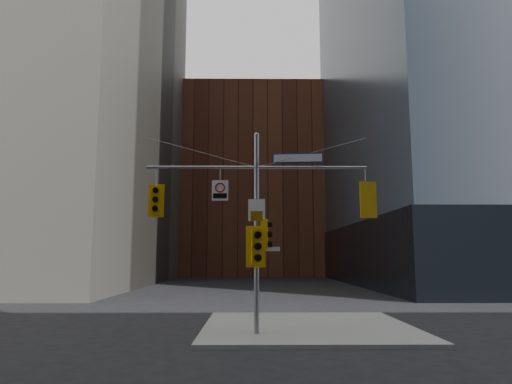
{
  "coord_description": "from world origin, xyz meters",
  "views": [
    {
      "loc": [
        -0.18,
        -14.26,
        2.8
      ],
      "look_at": [
        -0.02,
        2.0,
        5.1
      ],
      "focal_mm": 32.0,
      "sensor_mm": 36.0,
      "label": 1
    }
  ],
  "objects_px": {
    "traffic_light_east_arm": "(366,200)",
    "regulatory_sign_arm": "(220,190)",
    "traffic_light_pole_side": "(266,234)",
    "traffic_light_pole_front": "(257,246)",
    "traffic_light_west_arm": "(156,200)",
    "street_sign_blade": "(298,158)",
    "signal_assembly": "(257,211)"
  },
  "relations": [
    {
      "from": "traffic_light_west_arm",
      "to": "street_sign_blade",
      "type": "bearing_deg",
      "value": -7.49
    },
    {
      "from": "signal_assembly",
      "to": "street_sign_blade",
      "type": "height_order",
      "value": "signal_assembly"
    },
    {
      "from": "traffic_light_east_arm",
      "to": "traffic_light_pole_front",
      "type": "relative_size",
      "value": 0.9
    },
    {
      "from": "signal_assembly",
      "to": "traffic_light_pole_front",
      "type": "bearing_deg",
      "value": -90.24
    },
    {
      "from": "traffic_light_pole_front",
      "to": "traffic_light_east_arm",
      "type": "bearing_deg",
      "value": -5.15
    },
    {
      "from": "street_sign_blade",
      "to": "traffic_light_west_arm",
      "type": "bearing_deg",
      "value": -174.08
    },
    {
      "from": "signal_assembly",
      "to": "traffic_light_east_arm",
      "type": "xyz_separation_m",
      "value": [
        3.95,
        0.0,
        0.38
      ]
    },
    {
      "from": "traffic_light_east_arm",
      "to": "regulatory_sign_arm",
      "type": "height_order",
      "value": "regulatory_sign_arm"
    },
    {
      "from": "regulatory_sign_arm",
      "to": "traffic_light_pole_front",
      "type": "bearing_deg",
      "value": -7.3
    },
    {
      "from": "traffic_light_east_arm",
      "to": "traffic_light_pole_front",
      "type": "bearing_deg",
      "value": -6.47
    },
    {
      "from": "traffic_light_west_arm",
      "to": "traffic_light_pole_side",
      "type": "relative_size",
      "value": 1.13
    },
    {
      "from": "traffic_light_west_arm",
      "to": "traffic_light_pole_side",
      "type": "distance_m",
      "value": 4.13
    },
    {
      "from": "traffic_light_east_arm",
      "to": "traffic_light_pole_side",
      "type": "distance_m",
      "value": 3.83
    },
    {
      "from": "traffic_light_east_arm",
      "to": "traffic_light_pole_side",
      "type": "bearing_deg",
      "value": -10.35
    },
    {
      "from": "traffic_light_east_arm",
      "to": "traffic_light_pole_front",
      "type": "distance_m",
      "value": 4.3
    },
    {
      "from": "regulatory_sign_arm",
      "to": "traffic_light_pole_side",
      "type": "bearing_deg",
      "value": 4.05
    },
    {
      "from": "traffic_light_west_arm",
      "to": "traffic_light_east_arm",
      "type": "height_order",
      "value": "traffic_light_east_arm"
    },
    {
      "from": "signal_assembly",
      "to": "regulatory_sign_arm",
      "type": "bearing_deg",
      "value": -179.12
    },
    {
      "from": "street_sign_blade",
      "to": "traffic_light_east_arm",
      "type": "bearing_deg",
      "value": 5.97
    },
    {
      "from": "signal_assembly",
      "to": "traffic_light_pole_side",
      "type": "distance_m",
      "value": 0.9
    },
    {
      "from": "regulatory_sign_arm",
      "to": "signal_assembly",
      "type": "bearing_deg",
      "value": 4.15
    },
    {
      "from": "traffic_light_pole_side",
      "to": "regulatory_sign_arm",
      "type": "xyz_separation_m",
      "value": [
        -1.64,
        -0.02,
        1.59
      ]
    },
    {
      "from": "traffic_light_west_arm",
      "to": "traffic_light_pole_side",
      "type": "bearing_deg",
      "value": -7.54
    },
    {
      "from": "traffic_light_west_arm",
      "to": "traffic_light_pole_side",
      "type": "height_order",
      "value": "traffic_light_west_arm"
    },
    {
      "from": "traffic_light_east_arm",
      "to": "street_sign_blade",
      "type": "xyz_separation_m",
      "value": [
        -2.45,
        0.0,
        1.55
      ]
    },
    {
      "from": "street_sign_blade",
      "to": "regulatory_sign_arm",
      "type": "height_order",
      "value": "street_sign_blade"
    },
    {
      "from": "traffic_light_west_arm",
      "to": "street_sign_blade",
      "type": "relative_size",
      "value": 0.64
    },
    {
      "from": "traffic_light_west_arm",
      "to": "traffic_light_east_arm",
      "type": "bearing_deg",
      "value": -7.48
    },
    {
      "from": "traffic_light_pole_side",
      "to": "traffic_light_east_arm",
      "type": "bearing_deg",
      "value": -83.42
    },
    {
      "from": "traffic_light_east_arm",
      "to": "street_sign_blade",
      "type": "relative_size",
      "value": 0.7
    },
    {
      "from": "signal_assembly",
      "to": "traffic_light_pole_side",
      "type": "xyz_separation_m",
      "value": [
        0.32,
        0.0,
        -0.84
      ]
    },
    {
      "from": "traffic_light_west_arm",
      "to": "traffic_light_pole_front",
      "type": "distance_m",
      "value": 3.99
    }
  ]
}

